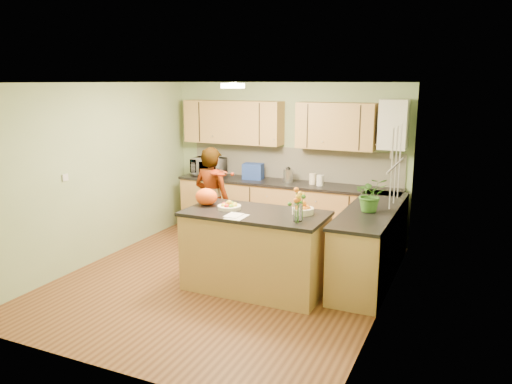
% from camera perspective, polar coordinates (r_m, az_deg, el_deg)
% --- Properties ---
extents(floor, '(4.50, 4.50, 0.00)m').
position_cam_1_polar(floor, '(6.57, -3.66, -9.98)').
color(floor, '#522D17').
rests_on(floor, ground).
extents(ceiling, '(4.00, 4.50, 0.02)m').
position_cam_1_polar(ceiling, '(6.07, -3.99, 12.37)').
color(ceiling, white).
rests_on(ceiling, wall_back).
extents(wall_back, '(4.00, 0.02, 2.50)m').
position_cam_1_polar(wall_back, '(8.22, 3.58, 3.68)').
color(wall_back, '#88A273').
rests_on(wall_back, floor).
extents(wall_front, '(4.00, 0.02, 2.50)m').
position_cam_1_polar(wall_front, '(4.41, -17.72, -4.76)').
color(wall_front, '#88A273').
rests_on(wall_front, floor).
extents(wall_left, '(0.02, 4.50, 2.50)m').
position_cam_1_polar(wall_left, '(7.34, -17.74, 2.03)').
color(wall_left, '#88A273').
rests_on(wall_left, floor).
extents(wall_right, '(0.02, 4.50, 2.50)m').
position_cam_1_polar(wall_right, '(5.57, 14.68, -1.01)').
color(wall_right, '#88A273').
rests_on(wall_right, floor).
extents(back_counter, '(3.64, 0.62, 0.94)m').
position_cam_1_polar(back_counter, '(8.07, 3.41, -2.14)').
color(back_counter, '#A57D42').
rests_on(back_counter, floor).
extents(right_counter, '(0.62, 2.24, 0.94)m').
position_cam_1_polar(right_counter, '(6.63, 13.01, -5.73)').
color(right_counter, '#A57D42').
rests_on(right_counter, floor).
extents(splashback, '(3.60, 0.02, 0.52)m').
position_cam_1_polar(splashback, '(8.18, 4.19, 3.27)').
color(splashback, beige).
rests_on(splashback, back_counter).
extents(upper_cabinets, '(3.20, 0.34, 0.70)m').
position_cam_1_polar(upper_cabinets, '(8.06, 2.02, 7.82)').
color(upper_cabinets, '#A57D42').
rests_on(upper_cabinets, wall_back).
extents(boiler, '(0.40, 0.30, 0.86)m').
position_cam_1_polar(boiler, '(7.56, 15.44, 7.41)').
color(boiler, silver).
rests_on(boiler, wall_back).
extents(window_right, '(0.01, 1.30, 1.05)m').
position_cam_1_polar(window_right, '(6.09, 15.74, 2.96)').
color(window_right, silver).
rests_on(window_right, wall_right).
extents(light_switch, '(0.02, 0.09, 0.09)m').
position_cam_1_polar(light_switch, '(6.90, -20.98, 1.57)').
color(light_switch, silver).
rests_on(light_switch, wall_left).
extents(ceiling_lamp, '(0.30, 0.30, 0.07)m').
position_cam_1_polar(ceiling_lamp, '(6.34, -2.68, 12.05)').
color(ceiling_lamp, '#FFEABF').
rests_on(ceiling_lamp, ceiling).
extents(peninsula_island, '(1.71, 0.88, 0.98)m').
position_cam_1_polar(peninsula_island, '(6.13, -0.08, -6.72)').
color(peninsula_island, '#A57D42').
rests_on(peninsula_island, floor).
extents(fruit_dish, '(0.29, 0.29, 0.10)m').
position_cam_1_polar(fruit_dish, '(6.12, -3.07, -1.57)').
color(fruit_dish, '#F1E1C1').
rests_on(fruit_dish, peninsula_island).
extents(orange_bowl, '(0.25, 0.25, 0.15)m').
position_cam_1_polar(orange_bowl, '(5.91, 5.39, -1.91)').
color(orange_bowl, '#F1E1C1').
rests_on(orange_bowl, peninsula_island).
extents(flower_vase, '(0.23, 0.23, 0.43)m').
position_cam_1_polar(flower_vase, '(5.54, 4.82, -0.52)').
color(flower_vase, silver).
rests_on(flower_vase, peninsula_island).
extents(orange_bag, '(0.36, 0.34, 0.22)m').
position_cam_1_polar(orange_bag, '(6.31, -5.69, -0.55)').
color(orange_bag, '#E24C12').
rests_on(orange_bag, peninsula_island).
extents(papers, '(0.21, 0.28, 0.01)m').
position_cam_1_polar(papers, '(5.76, -2.22, -2.83)').
color(papers, white).
rests_on(papers, peninsula_island).
extents(violinist, '(0.63, 0.45, 1.60)m').
position_cam_1_polar(violinist, '(7.30, -5.02, -1.08)').
color(violinist, '#E4A98B').
rests_on(violinist, floor).
extents(violin, '(0.67, 0.58, 0.17)m').
position_cam_1_polar(violin, '(6.92, -4.54, 2.24)').
color(violin, '#540905').
rests_on(violin, violinist).
extents(microwave, '(0.57, 0.41, 0.30)m').
position_cam_1_polar(microwave, '(8.54, -5.44, 2.88)').
color(microwave, silver).
rests_on(microwave, back_counter).
extents(blue_box, '(0.35, 0.28, 0.26)m').
position_cam_1_polar(blue_box, '(8.19, -0.33, 2.38)').
color(blue_box, navy).
rests_on(blue_box, back_counter).
extents(kettle, '(0.15, 0.15, 0.29)m').
position_cam_1_polar(kettle, '(7.95, 3.70, 1.96)').
color(kettle, '#B4B5B9').
rests_on(kettle, back_counter).
extents(jar_cream, '(0.13, 0.13, 0.17)m').
position_cam_1_polar(jar_cream, '(7.83, 6.49, 1.50)').
color(jar_cream, '#F1E1C1').
rests_on(jar_cream, back_counter).
extents(jar_white, '(0.12, 0.12, 0.17)m').
position_cam_1_polar(jar_white, '(7.73, 7.33, 1.32)').
color(jar_white, silver).
rests_on(jar_white, back_counter).
extents(potted_plant, '(0.49, 0.47, 0.43)m').
position_cam_1_polar(potted_plant, '(6.28, 12.99, -0.27)').
color(potted_plant, '#356B23').
rests_on(potted_plant, right_counter).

